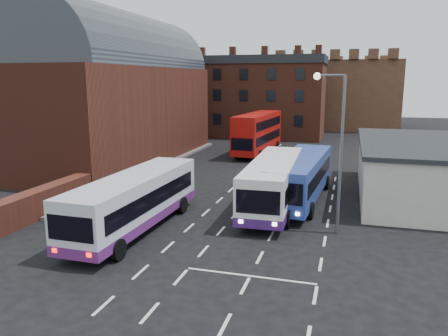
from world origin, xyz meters
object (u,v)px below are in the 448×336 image
(bus_white_outbound, at_px, (135,198))
(street_lamp, at_px, (336,139))
(bus_white_inbound, at_px, (274,180))
(bus_blue, at_px, (301,175))
(pedestrian_beige, at_px, (77,240))
(bus_red_double, at_px, (258,133))

(bus_white_outbound, distance_m, street_lamp, 12.09)
(bus_white_inbound, distance_m, bus_blue, 2.77)
(bus_white_inbound, xyz_separation_m, pedestrian_beige, (-8.15, -10.99, -1.20))
(bus_blue, distance_m, street_lamp, 7.58)
(bus_red_double, bearing_deg, bus_white_inbound, 108.95)
(bus_white_outbound, xyz_separation_m, pedestrian_beige, (-1.07, -4.32, -1.16))
(bus_white_outbound, height_order, bus_white_inbound, bus_white_inbound)
(bus_blue, distance_m, bus_red_double, 20.86)
(bus_white_outbound, height_order, street_lamp, street_lamp)
(bus_red_double, height_order, pedestrian_beige, bus_red_double)
(street_lamp, bearing_deg, bus_white_inbound, 136.38)
(bus_white_inbound, height_order, bus_red_double, bus_red_double)
(pedestrian_beige, bearing_deg, bus_white_inbound, -115.15)
(bus_blue, bearing_deg, bus_red_double, -65.66)
(bus_red_double, distance_m, pedestrian_beige, 32.93)
(bus_white_outbound, bearing_deg, bus_blue, 47.05)
(pedestrian_beige, bearing_deg, bus_white_outbound, -92.54)
(bus_white_outbound, distance_m, bus_white_inbound, 9.73)
(bus_white_inbound, height_order, pedestrian_beige, bus_white_inbound)
(bus_white_outbound, height_order, bus_blue, bus_blue)
(street_lamp, bearing_deg, bus_white_outbound, -166.30)
(street_lamp, bearing_deg, bus_blue, 112.20)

